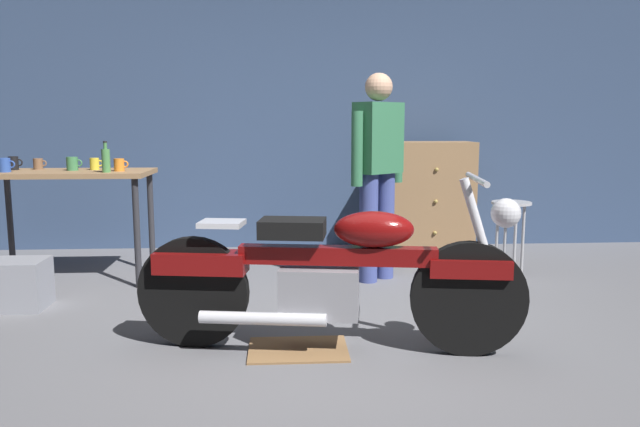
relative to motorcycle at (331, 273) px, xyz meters
The scene contains 16 objects.
ground_plane 0.50m from the motorcycle, 91.03° to the left, with size 12.00×12.00×0.00m, color slate.
back_wall 3.21m from the motorcycle, 90.07° to the left, with size 8.00×0.12×3.10m, color #384C70.
workbench 2.63m from the motorcycle, 139.79° to the left, with size 1.30×0.64×0.90m.
motorcycle is the anchor object (origin of this frame).
person_standing 1.70m from the motorcycle, 72.30° to the left, with size 0.46×0.41×1.67m.
shop_stool 2.22m from the motorcycle, 43.78° to the left, with size 0.32×0.32×0.64m.
wooden_dresser 2.77m from the motorcycle, 65.12° to the left, with size 0.80×0.47×1.10m.
drip_tray 0.48m from the motorcycle, behind, with size 0.56×0.40×0.01m, color olive.
storage_bin 2.35m from the motorcycle, 156.48° to the left, with size 0.44×0.32×0.34m, color gray.
mug_black_matte 3.07m from the motorcycle, 143.86° to the left, with size 0.11×0.08×0.11m.
mug_blue_enamel 2.93m from the motorcycle, 147.08° to the left, with size 0.12×0.09×0.11m.
mug_brown_stoneware 2.97m from the motorcycle, 140.93° to the left, with size 0.11×0.08×0.09m.
mug_yellow_tall 2.57m from the motorcycle, 135.37° to the left, with size 0.11×0.07×0.10m.
mug_green_speckled 2.64m from the motorcycle, 138.86° to the left, with size 0.12×0.09×0.11m.
mug_orange_travel 2.30m from the motorcycle, 133.95° to the left, with size 0.11×0.08×0.10m.
bottle 2.28m from the motorcycle, 137.41° to the left, with size 0.06×0.06×0.24m.
Camera 1 is at (-0.26, -3.50, 1.28)m, focal length 34.15 mm.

